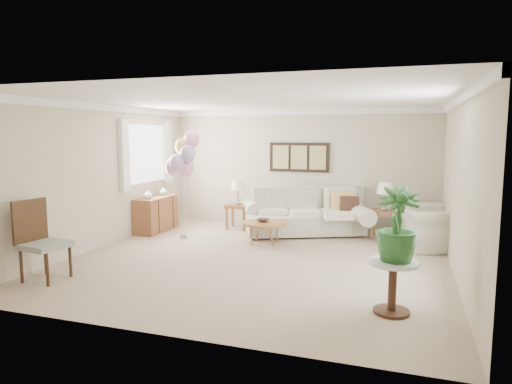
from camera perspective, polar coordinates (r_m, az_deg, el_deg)
ground_plane at (r=7.60m, az=0.16°, el=-8.50°), size 6.00×6.00×0.00m
room_shell at (r=7.45m, az=-0.41°, el=3.90°), size 6.04×6.04×2.60m
wall_art_triptych at (r=10.18m, az=5.42°, el=4.34°), size 1.35×0.06×0.65m
sofa at (r=9.53m, az=6.18°, el=-2.97°), size 2.97×1.88×0.96m
end_table_left at (r=9.98m, az=-2.25°, el=-2.06°), size 0.49×0.45×0.54m
end_table_right at (r=9.39m, az=15.72°, el=-2.78°), size 0.51×0.47×0.56m
lamp_left at (r=9.91m, az=-2.27°, el=0.82°), size 0.31×0.31×0.55m
lamp_right at (r=9.31m, az=15.83°, el=0.36°), size 0.32×0.32×0.56m
coffee_table at (r=8.61m, az=1.06°, el=-3.96°), size 0.83×0.83×0.42m
decor_bowl at (r=8.60m, az=0.91°, el=-3.56°), size 0.25×0.25×0.06m
armchair at (r=8.88m, az=20.74°, el=-4.17°), size 1.31×1.40×0.75m
side_table at (r=5.54m, az=16.73°, el=-9.78°), size 0.57×0.57×0.62m
potted_plant at (r=5.41m, az=17.23°, el=-3.88°), size 0.51×0.51×0.85m
accent_chair at (r=7.17m, az=-25.38°, el=-5.26°), size 0.64×0.64×1.15m
credenza at (r=9.98m, az=-12.29°, el=-2.67°), size 0.46×1.20×0.74m
vase_white at (r=9.59m, az=-13.38°, el=-0.28°), size 0.24×0.24×0.19m
vase_sage at (r=10.13m, az=-11.50°, el=0.11°), size 0.18×0.18×0.18m
balloon_cluster at (r=9.04m, az=-9.10°, el=4.40°), size 0.63×0.53×2.14m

